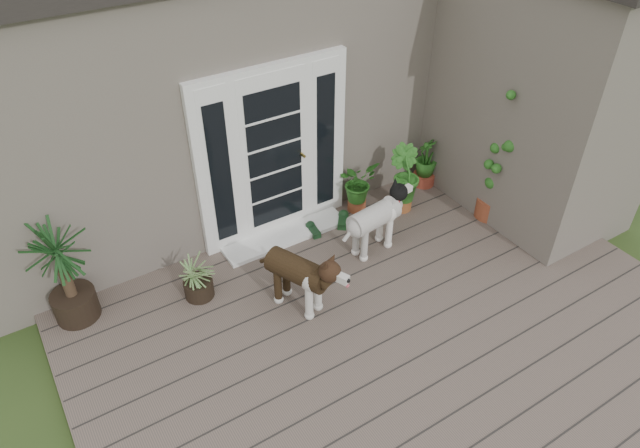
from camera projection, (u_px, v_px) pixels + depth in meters
deck at (398, 338)px, 5.89m from camera, size 6.20×4.60×0.12m
house_main at (213, 62)px, 7.82m from camera, size 7.40×4.00×3.10m
house_wing at (542, 98)px, 6.93m from camera, size 1.60×2.40×3.10m
door_unit at (273, 154)px, 6.58m from camera, size 1.90×0.14×2.15m
door_step at (285, 235)px, 7.09m from camera, size 1.60×0.40×0.05m
brindle_dog at (298, 280)px, 5.95m from camera, size 0.71×0.97×0.74m
white_dog at (374, 226)px, 6.69m from camera, size 0.90×0.48×0.72m
spider_plant at (197, 276)px, 6.13m from camera, size 0.69×0.69×0.57m
yucca at (64, 272)px, 5.68m from camera, size 1.00×1.00×1.24m
herb_a at (357, 189)px, 7.36m from camera, size 0.61×0.61×0.62m
herb_b at (403, 187)px, 7.37m from camera, size 0.54×0.54×0.68m
herb_c at (425, 167)px, 7.86m from camera, size 0.50×0.50×0.56m
sapling at (502, 152)px, 6.86m from camera, size 0.70×0.70×1.91m
clog_left at (313, 230)px, 7.13m from camera, size 0.18×0.32×0.09m
clog_right at (343, 220)px, 7.28m from camera, size 0.34×0.37×0.10m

